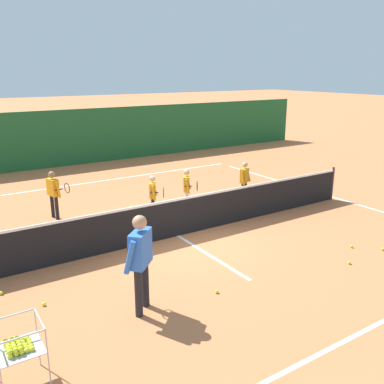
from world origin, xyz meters
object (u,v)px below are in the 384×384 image
object	(u,v)px
ball_cart	(18,346)
tennis_ball_3	(349,263)
tennis_ball_5	(383,249)
student_2	(187,186)
tennis_net	(178,217)
instructor	(140,255)
tennis_ball_4	(352,246)
tennis_ball_7	(217,291)
tennis_ball_0	(1,293)
student_0	(54,190)
student_3	(245,178)
student_1	(153,193)
tennis_ball_2	(44,304)

from	to	relation	value
ball_cart	tennis_ball_3	world-z (taller)	ball_cart
ball_cart	tennis_ball_5	distance (m)	7.87
student_2	tennis_ball_3	distance (m)	4.99
student_2	ball_cart	xyz separation A→B (m)	(-5.59, -4.83, -0.16)
tennis_net	instructor	xyz separation A→B (m)	(-2.26, -2.57, 0.54)
instructor	tennis_ball_3	size ratio (longest dim) A/B	25.40
tennis_net	tennis_ball_5	xyz separation A→B (m)	(3.47, -3.31, -0.47)
instructor	tennis_ball_4	distance (m)	5.37
tennis_ball_7	tennis_ball_0	bearing A→B (deg)	147.90
student_0	student_3	xyz separation A→B (m)	(5.38, -1.64, -0.05)
instructor	tennis_ball_5	distance (m)	5.87
student_0	tennis_ball_0	xyz separation A→B (m)	(-2.03, -3.65, -0.77)
tennis_ball_7	tennis_ball_3	bearing A→B (deg)	-10.05
tennis_ball_0	tennis_ball_7	world-z (taller)	same
instructor	tennis_ball_5	world-z (taller)	instructor
student_3	tennis_ball_3	distance (m)	4.82
tennis_net	tennis_ball_7	xyz separation A→B (m)	(-0.85, -2.80, -0.47)
student_0	tennis_ball_3	distance (m)	7.74
instructor	student_0	xyz separation A→B (m)	(0.09, 5.54, -0.23)
ball_cart	student_3	bearing A→B (deg)	31.57
tennis_ball_3	tennis_ball_4	xyz separation A→B (m)	(0.77, 0.53, 0.00)
tennis_net	tennis_ball_7	distance (m)	2.96
tennis_net	tennis_ball_5	distance (m)	4.82
tennis_ball_5	tennis_ball_7	xyz separation A→B (m)	(-4.32, 0.51, 0.00)
tennis_ball_0	tennis_ball_7	bearing A→B (deg)	-32.10
tennis_net	student_1	xyz separation A→B (m)	(0.11, 1.47, 0.24)
tennis_ball_0	tennis_ball_2	size ratio (longest dim) A/B	1.00
tennis_ball_4	tennis_ball_7	size ratio (longest dim) A/B	1.00
student_3	tennis_ball_7	size ratio (longest dim) A/B	18.64
tennis_ball_3	student_3	bearing A→B (deg)	78.23
ball_cart	tennis_ball_3	bearing A→B (deg)	-0.03
tennis_ball_0	tennis_ball_7	size ratio (longest dim) A/B	1.00
student_2	student_3	distance (m)	2.01
tennis_ball_0	tennis_ball_5	xyz separation A→B (m)	(7.68, -2.62, 0.00)
student_3	tennis_ball_3	xyz separation A→B (m)	(-0.97, -4.67, -0.73)
tennis_net	student_3	xyz separation A→B (m)	(3.21, 1.32, 0.26)
tennis_ball_5	student_3	bearing A→B (deg)	93.23
tennis_ball_4	tennis_ball_7	world-z (taller)	same
tennis_net	student_3	bearing A→B (deg)	22.36
tennis_ball_0	student_1	bearing A→B (deg)	26.65
student_3	tennis_ball_4	bearing A→B (deg)	-92.76
tennis_ball_7	student_0	bearing A→B (deg)	102.98
ball_cart	tennis_ball_4	distance (m)	7.43
student_3	tennis_ball_0	world-z (taller)	student_3
tennis_net	student_2	size ratio (longest dim) A/B	9.13
instructor	student_0	bearing A→B (deg)	89.09
student_0	tennis_ball_2	world-z (taller)	student_0
tennis_ball_5	student_1	bearing A→B (deg)	125.13
instructor	student_2	xyz separation A→B (m)	(3.47, 4.06, -0.28)
student_3	tennis_ball_5	xyz separation A→B (m)	(0.26, -4.63, -0.73)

